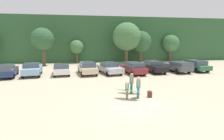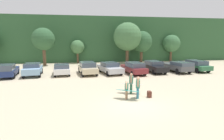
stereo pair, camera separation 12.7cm
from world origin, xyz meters
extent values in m
plane|color=#C1B293|center=(0.00, 0.00, 0.00)|extent=(120.00, 120.00, 0.00)
cube|color=#2D5633|center=(0.00, 29.56, 4.38)|extent=(108.00, 12.00, 8.76)
cylinder|color=brown|center=(-9.63, 20.05, 1.41)|extent=(0.52, 0.52, 2.83)
sphere|color=#2D5633|center=(-9.63, 20.05, 4.38)|extent=(3.66, 3.66, 3.66)
cylinder|color=brown|center=(-4.31, 22.88, 0.96)|extent=(0.38, 0.38, 1.92)
sphere|color=#427042|center=(-4.31, 22.88, 2.99)|extent=(2.53, 2.53, 2.53)
cylinder|color=brown|center=(4.63, 20.71, 1.35)|extent=(0.56, 0.56, 2.70)
sphere|color=#427042|center=(4.63, 20.71, 4.83)|extent=(5.02, 5.02, 5.02)
cylinder|color=brown|center=(7.58, 21.58, 1.15)|extent=(0.52, 0.52, 2.29)
sphere|color=#2D5633|center=(7.58, 21.58, 3.96)|extent=(3.92, 3.92, 3.92)
cylinder|color=brown|center=(14.26, 22.95, 1.07)|extent=(0.46, 0.46, 2.14)
sphere|color=#38663D|center=(14.26, 22.95, 3.60)|extent=(3.44, 3.44, 3.44)
cube|color=navy|center=(-11.70, 10.95, 0.61)|extent=(2.56, 4.76, 0.60)
cube|color=#3F4C5B|center=(-11.49, 9.91, 1.21)|extent=(2.00, 2.59, 0.61)
cylinder|color=black|center=(-12.75, 12.26, 0.31)|extent=(0.33, 0.64, 0.61)
cylinder|color=black|center=(-11.23, 12.56, 0.31)|extent=(0.33, 0.64, 0.61)
cylinder|color=black|center=(-10.65, 9.64, 0.31)|extent=(0.33, 0.64, 0.61)
cube|color=#84ADD1|center=(-9.06, 11.09, 0.69)|extent=(2.40, 4.16, 0.67)
cube|color=#3F4C5B|center=(-9.08, 11.20, 1.25)|extent=(2.01, 2.48, 0.44)
cylinder|color=black|center=(-10.07, 12.26, 0.36)|extent=(0.32, 0.74, 0.71)
cylinder|color=black|center=(-8.41, 12.49, 0.36)|extent=(0.32, 0.74, 0.71)
cylinder|color=black|center=(-9.71, 9.68, 0.36)|extent=(0.32, 0.74, 0.71)
cylinder|color=black|center=(-8.05, 9.92, 0.36)|extent=(0.32, 0.74, 0.71)
cube|color=white|center=(-5.79, 11.30, 0.62)|extent=(2.31, 4.29, 0.60)
cube|color=#3F4C5B|center=(-5.68, 10.49, 1.15)|extent=(1.87, 2.08, 0.44)
cylinder|color=black|center=(-6.77, 12.53, 0.32)|extent=(0.30, 0.66, 0.64)
cylinder|color=black|center=(-5.18, 12.75, 0.32)|extent=(0.30, 0.66, 0.64)
cylinder|color=black|center=(-6.40, 9.86, 0.32)|extent=(0.30, 0.66, 0.64)
cylinder|color=black|center=(-4.82, 10.08, 0.32)|extent=(0.30, 0.66, 0.64)
cube|color=beige|center=(-2.68, 11.21, 0.64)|extent=(2.49, 4.78, 0.62)
cube|color=#3F4C5B|center=(-2.67, 11.12, 1.23)|extent=(2.04, 2.72, 0.55)
cylinder|color=black|center=(-3.72, 12.57, 0.34)|extent=(0.32, 0.70, 0.67)
cylinder|color=black|center=(-2.09, 12.82, 0.34)|extent=(0.32, 0.70, 0.67)
cylinder|color=black|center=(-3.28, 9.60, 0.34)|extent=(0.32, 0.70, 0.67)
cylinder|color=black|center=(-1.64, 9.84, 0.34)|extent=(0.32, 0.70, 0.67)
cube|color=silver|center=(0.09, 11.21, 0.61)|extent=(2.95, 5.08, 0.61)
cube|color=#3F4C5B|center=(0.09, 11.20, 1.16)|extent=(2.21, 2.53, 0.49)
cylinder|color=black|center=(-1.11, 12.54, 0.30)|extent=(0.35, 0.64, 0.61)
cylinder|color=black|center=(0.55, 12.94, 0.30)|extent=(0.35, 0.64, 0.61)
cylinder|color=black|center=(-0.38, 9.48, 0.30)|extent=(0.35, 0.64, 0.61)
cylinder|color=black|center=(1.28, 9.87, 0.30)|extent=(0.35, 0.64, 0.61)
cube|color=maroon|center=(2.97, 10.57, 0.61)|extent=(2.44, 4.85, 0.60)
cube|color=#3F4C5B|center=(3.04, 10.15, 1.19)|extent=(1.96, 2.65, 0.56)
cylinder|color=black|center=(1.96, 11.96, 0.31)|extent=(0.31, 0.65, 0.62)
cylinder|color=black|center=(3.51, 12.20, 0.31)|extent=(0.31, 0.65, 0.62)
cylinder|color=black|center=(2.43, 8.93, 0.31)|extent=(0.31, 0.65, 0.62)
cylinder|color=black|center=(3.98, 9.17, 0.31)|extent=(0.31, 0.65, 0.62)
cube|color=black|center=(5.92, 11.24, 0.63)|extent=(2.19, 4.87, 0.65)
cube|color=#3F4C5B|center=(5.91, 11.26, 1.22)|extent=(1.81, 2.39, 0.53)
cylinder|color=black|center=(4.99, 12.72, 0.30)|extent=(0.28, 0.62, 0.60)
cylinder|color=black|center=(6.54, 12.87, 0.30)|extent=(0.28, 0.62, 0.60)
cylinder|color=black|center=(5.29, 9.62, 0.30)|extent=(0.28, 0.62, 0.60)
cylinder|color=black|center=(6.85, 9.77, 0.30)|extent=(0.28, 0.62, 0.60)
cube|color=#4C4F54|center=(9.00, 11.11, 0.68)|extent=(2.48, 4.90, 0.65)
cube|color=#3F4C5B|center=(9.13, 9.99, 1.21)|extent=(2.07, 2.73, 0.42)
cylinder|color=black|center=(7.95, 12.55, 0.36)|extent=(0.30, 0.73, 0.71)
cylinder|color=black|center=(9.68, 12.75, 0.36)|extent=(0.30, 0.73, 0.71)
cylinder|color=black|center=(8.32, 9.46, 0.36)|extent=(0.30, 0.73, 0.71)
cylinder|color=black|center=(10.05, 9.67, 0.36)|extent=(0.30, 0.73, 0.71)
cube|color=#2D6642|center=(11.90, 11.32, 0.62)|extent=(2.14, 4.70, 0.57)
cube|color=#3F4C5B|center=(11.92, 11.12, 1.19)|extent=(1.86, 2.81, 0.56)
cylinder|color=black|center=(10.98, 12.77, 0.34)|extent=(0.27, 0.69, 0.68)
cylinder|color=black|center=(12.60, 12.89, 0.34)|extent=(0.27, 0.69, 0.68)
cylinder|color=black|center=(11.20, 9.75, 0.34)|extent=(0.27, 0.69, 0.68)
cylinder|color=black|center=(12.82, 9.87, 0.34)|extent=(0.27, 0.69, 0.68)
cylinder|color=#26593F|center=(0.48, 2.30, 0.38)|extent=(0.18, 0.18, 0.76)
cylinder|color=#26593F|center=(0.57, 2.55, 0.38)|extent=(0.18, 0.18, 0.76)
cube|color=#3F7F66|center=(0.52, 2.43, 1.05)|extent=(0.40, 0.46, 0.58)
sphere|color=tan|center=(0.52, 2.43, 1.47)|extent=(0.24, 0.24, 0.24)
cylinder|color=tan|center=(0.46, 2.22, 1.21)|extent=(0.19, 0.24, 0.63)
cylinder|color=tan|center=(0.59, 2.63, 1.21)|extent=(0.22, 0.35, 0.62)
cylinder|color=#8C6B4C|center=(-0.18, 1.06, 0.31)|extent=(0.15, 0.15, 0.63)
cylinder|color=#8C6B4C|center=(-0.11, 1.27, 0.31)|extent=(0.15, 0.15, 0.63)
cube|color=#3F7F66|center=(-0.14, 1.16, 0.87)|extent=(0.33, 0.38, 0.48)
sphere|color=#D8AD8C|center=(-0.14, 1.16, 1.21)|extent=(0.20, 0.20, 0.20)
cylinder|color=#D8AD8C|center=(-0.20, 0.99, 0.99)|extent=(0.17, 0.25, 0.52)
cylinder|color=#D8AD8C|center=(-0.09, 1.33, 0.99)|extent=(0.18, 0.28, 0.51)
cylinder|color=teal|center=(0.65, 1.08, 0.37)|extent=(0.18, 0.18, 0.75)
cylinder|color=teal|center=(0.73, 1.34, 0.37)|extent=(0.18, 0.18, 0.75)
cube|color=#3F7F66|center=(0.69, 1.21, 1.04)|extent=(0.39, 0.45, 0.57)
sphere|color=tan|center=(0.69, 1.21, 1.44)|extent=(0.24, 0.24, 0.24)
cylinder|color=tan|center=(0.62, 1.01, 1.19)|extent=(0.19, 0.24, 0.62)
cylinder|color=tan|center=(0.75, 1.41, 1.19)|extent=(0.19, 0.24, 0.62)
ellipsoid|color=white|center=(0.53, 2.42, 0.74)|extent=(1.92, 1.17, 0.18)
ellipsoid|color=teal|center=(-0.07, 1.07, 0.61)|extent=(1.83, 1.36, 0.20)
cube|color=#592D23|center=(1.57, 1.25, 0.23)|extent=(0.24, 0.34, 0.45)
camera|label=1|loc=(-3.09, -10.39, 3.99)|focal=28.13mm
camera|label=2|loc=(-2.96, -10.41, 3.99)|focal=28.13mm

